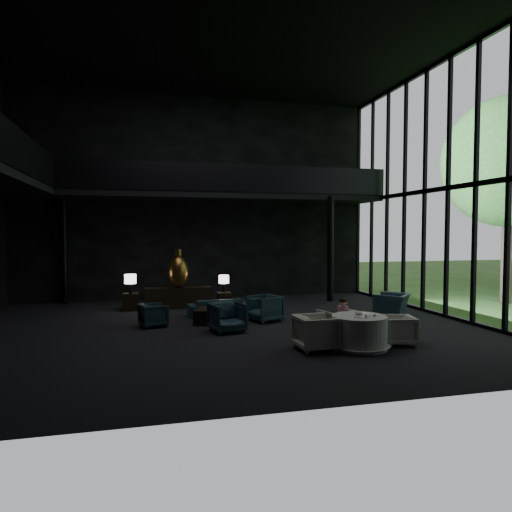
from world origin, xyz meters
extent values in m
cube|color=black|center=(0.00, 0.00, 0.00)|extent=(14.00, 12.00, 0.02)
cube|color=black|center=(0.00, 0.00, 8.00)|extent=(14.00, 12.00, 0.02)
cube|color=black|center=(0.00, 6.00, 4.00)|extent=(14.00, 0.04, 8.00)
cube|color=black|center=(0.00, -6.00, 4.00)|extent=(14.00, 0.04, 8.00)
cube|color=black|center=(1.00, 5.00, 4.00)|extent=(12.00, 2.00, 0.25)
cube|color=black|center=(-5.00, 0.00, 4.60)|extent=(0.06, 12.00, 1.00)
cube|color=black|center=(1.00, 4.00, 4.60)|extent=(12.00, 0.06, 1.00)
cylinder|color=black|center=(-5.00, 5.70, 2.00)|extent=(0.24, 0.24, 4.00)
cylinder|color=black|center=(4.80, 4.00, 2.00)|extent=(0.24, 0.24, 4.00)
cylinder|color=#382D23|center=(11.00, 2.00, 2.45)|extent=(0.36, 0.36, 4.90)
sphere|color=#2B5E21|center=(11.00, 2.00, 5.25)|extent=(4.80, 4.80, 4.80)
cube|color=black|center=(-1.00, 3.72, 0.36)|extent=(2.28, 0.52, 0.73)
ellipsoid|color=#AD702E|center=(-1.00, 3.66, 1.28)|extent=(0.71, 0.71, 1.10)
cylinder|color=#AD702E|center=(-1.00, 3.66, 1.94)|extent=(0.24, 0.24, 0.22)
cube|color=black|center=(-2.60, 3.67, 0.29)|extent=(0.53, 0.53, 0.58)
cylinder|color=black|center=(-2.60, 3.51, 0.75)|extent=(0.12, 0.12, 0.34)
cylinder|color=white|center=(-2.60, 3.51, 1.08)|extent=(0.39, 0.39, 0.31)
cube|color=black|center=(0.60, 3.62, 0.25)|extent=(0.46, 0.46, 0.51)
cylinder|color=black|center=(0.60, 3.68, 0.67)|extent=(0.11, 0.11, 0.32)
cylinder|color=white|center=(0.60, 3.68, 0.97)|extent=(0.36, 0.36, 0.29)
imported|color=navy|center=(0.11, 1.97, 0.33)|extent=(1.71, 0.60, 0.66)
imported|color=#122D3E|center=(-1.90, 0.71, 0.33)|extent=(0.74, 0.77, 0.65)
imported|color=#172944|center=(1.32, 0.70, 0.46)|extent=(1.10, 1.14, 0.93)
imported|color=black|center=(-0.03, -0.46, 0.47)|extent=(1.08, 1.03, 0.94)
imported|color=navy|center=(5.44, 0.59, 0.48)|extent=(1.27, 1.28, 0.96)
cube|color=black|center=(-0.20, 0.78, 0.21)|extent=(1.26, 1.26, 0.43)
cylinder|color=white|center=(2.56, -2.89, 0.38)|extent=(1.23, 1.23, 0.75)
cone|color=white|center=(2.56, -2.89, 0.05)|extent=(1.40, 1.40, 0.10)
imported|color=beige|center=(2.52, -1.83, 0.41)|extent=(0.99, 0.96, 0.82)
imported|color=beige|center=(3.62, -2.76, 0.36)|extent=(0.81, 0.84, 0.73)
imported|color=beige|center=(1.56, -2.77, 0.49)|extent=(0.93, 0.99, 0.97)
cylinder|color=#F2BEDE|center=(2.58, -1.98, 0.64)|extent=(0.27, 0.27, 0.38)
sphere|color=#D8A884|center=(2.58, -1.98, 0.92)|extent=(0.19, 0.19, 0.19)
ellipsoid|color=black|center=(2.58, -1.98, 0.95)|extent=(0.20, 0.20, 0.13)
cylinder|color=white|center=(2.49, -3.03, 0.76)|extent=(0.29, 0.29, 0.02)
cylinder|color=white|center=(2.78, -2.65, 0.76)|extent=(0.28, 0.28, 0.02)
cylinder|color=white|center=(2.82, -2.93, 0.76)|extent=(0.16, 0.16, 0.01)
cylinder|color=white|center=(2.86, -3.04, 0.79)|extent=(0.08, 0.08, 0.06)
ellipsoid|color=white|center=(2.59, -2.80, 0.79)|extent=(0.18, 0.18, 0.09)
cylinder|color=#99999E|center=(2.58, -3.16, 0.78)|extent=(0.07, 0.07, 0.06)
camera|label=1|loc=(-2.17, -12.24, 2.63)|focal=32.00mm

